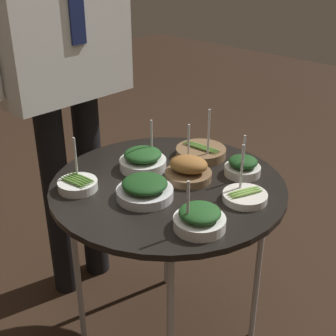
{
  "coord_description": "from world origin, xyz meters",
  "views": [
    {
      "loc": [
        -0.88,
        -0.84,
        1.28
      ],
      "look_at": [
        0.0,
        0.0,
        0.67
      ],
      "focal_mm": 50.0,
      "sensor_mm": 36.0,
      "label": 1
    }
  ],
  "objects_px": {
    "serving_cart": "(168,195)",
    "bowl_roast_near_rim": "(188,170)",
    "bowl_asparagus_front_left": "(78,184)",
    "bowl_spinach_mid_right": "(143,160)",
    "bowl_spinach_mid_left": "(145,189)",
    "bowl_asparagus_front_center": "(201,152)",
    "bowl_spinach_back_left": "(200,219)",
    "bowl_spinach_center": "(243,167)",
    "waiter_figure": "(58,29)",
    "bowl_asparagus_far_rim": "(245,196)"
  },
  "relations": [
    {
      "from": "serving_cart",
      "to": "bowl_roast_near_rim",
      "type": "height_order",
      "value": "bowl_roast_near_rim"
    },
    {
      "from": "bowl_asparagus_front_left",
      "to": "bowl_spinach_mid_right",
      "type": "height_order",
      "value": "bowl_spinach_mid_right"
    },
    {
      "from": "bowl_spinach_mid_right",
      "to": "serving_cart",
      "type": "bearing_deg",
      "value": -97.13
    },
    {
      "from": "serving_cart",
      "to": "bowl_asparagus_front_left",
      "type": "height_order",
      "value": "bowl_asparagus_front_left"
    },
    {
      "from": "bowl_spinach_mid_left",
      "to": "bowl_roast_near_rim",
      "type": "height_order",
      "value": "bowl_roast_near_rim"
    },
    {
      "from": "bowl_asparagus_front_left",
      "to": "bowl_asparagus_front_center",
      "type": "bearing_deg",
      "value": -15.28
    },
    {
      "from": "serving_cart",
      "to": "bowl_spinach_mid_right",
      "type": "bearing_deg",
      "value": 82.87
    },
    {
      "from": "bowl_spinach_back_left",
      "to": "bowl_asparagus_front_center",
      "type": "distance_m",
      "value": 0.42
    },
    {
      "from": "bowl_asparagus_front_left",
      "to": "bowl_spinach_center",
      "type": "bearing_deg",
      "value": -35.55
    },
    {
      "from": "serving_cart",
      "to": "bowl_spinach_mid_right",
      "type": "distance_m",
      "value": 0.14
    },
    {
      "from": "serving_cart",
      "to": "waiter_figure",
      "type": "height_order",
      "value": "waiter_figure"
    },
    {
      "from": "bowl_spinach_back_left",
      "to": "waiter_figure",
      "type": "bearing_deg",
      "value": 81.26
    },
    {
      "from": "serving_cart",
      "to": "bowl_spinach_back_left",
      "type": "relative_size",
      "value": 4.85
    },
    {
      "from": "bowl_spinach_mid_left",
      "to": "serving_cart",
      "type": "bearing_deg",
      "value": 6.37
    },
    {
      "from": "bowl_spinach_center",
      "to": "bowl_asparagus_far_rim",
      "type": "bearing_deg",
      "value": -141.82
    },
    {
      "from": "bowl_roast_near_rim",
      "to": "bowl_spinach_back_left",
      "type": "distance_m",
      "value": 0.26
    },
    {
      "from": "bowl_spinach_mid_right",
      "to": "waiter_figure",
      "type": "bearing_deg",
      "value": 93.62
    },
    {
      "from": "bowl_asparagus_front_left",
      "to": "bowl_asparagus_front_center",
      "type": "relative_size",
      "value": 0.83
    },
    {
      "from": "serving_cart",
      "to": "waiter_figure",
      "type": "distance_m",
      "value": 0.64
    },
    {
      "from": "bowl_spinach_mid_left",
      "to": "bowl_asparagus_far_rim",
      "type": "height_order",
      "value": "bowl_asparagus_far_rim"
    },
    {
      "from": "bowl_spinach_mid_left",
      "to": "bowl_spinach_mid_right",
      "type": "bearing_deg",
      "value": 48.07
    },
    {
      "from": "bowl_asparagus_far_rim",
      "to": "waiter_figure",
      "type": "distance_m",
      "value": 0.8
    },
    {
      "from": "bowl_spinach_mid_left",
      "to": "bowl_spinach_mid_right",
      "type": "xyz_separation_m",
      "value": [
        0.12,
        0.13,
        0.0
      ]
    },
    {
      "from": "bowl_spinach_center",
      "to": "waiter_figure",
      "type": "bearing_deg",
      "value": 108.57
    },
    {
      "from": "bowl_spinach_mid_right",
      "to": "bowl_spinach_mid_left",
      "type": "bearing_deg",
      "value": -131.93
    },
    {
      "from": "bowl_asparagus_front_left",
      "to": "bowl_asparagus_front_center",
      "type": "height_order",
      "value": "bowl_asparagus_front_center"
    },
    {
      "from": "serving_cart",
      "to": "bowl_roast_near_rim",
      "type": "xyz_separation_m",
      "value": [
        0.06,
        -0.03,
        0.07
      ]
    },
    {
      "from": "waiter_figure",
      "to": "bowl_asparagus_far_rim",
      "type": "bearing_deg",
      "value": -83.26
    },
    {
      "from": "bowl_roast_near_rim",
      "to": "bowl_spinach_center",
      "type": "xyz_separation_m",
      "value": [
        0.14,
        -0.1,
        -0.0
      ]
    },
    {
      "from": "bowl_spinach_mid_left",
      "to": "bowl_asparagus_front_left",
      "type": "relative_size",
      "value": 1.08
    },
    {
      "from": "bowl_asparagus_front_center",
      "to": "bowl_spinach_center",
      "type": "xyz_separation_m",
      "value": [
        -0.01,
        -0.17,
        0.01
      ]
    },
    {
      "from": "serving_cart",
      "to": "bowl_asparagus_front_left",
      "type": "distance_m",
      "value": 0.27
    },
    {
      "from": "bowl_roast_near_rim",
      "to": "waiter_figure",
      "type": "xyz_separation_m",
      "value": [
        -0.07,
        0.51,
        0.35
      ]
    },
    {
      "from": "bowl_spinach_back_left",
      "to": "waiter_figure",
      "type": "height_order",
      "value": "waiter_figure"
    },
    {
      "from": "bowl_asparagus_far_rim",
      "to": "bowl_spinach_back_left",
      "type": "distance_m",
      "value": 0.19
    },
    {
      "from": "bowl_spinach_mid_right",
      "to": "waiter_figure",
      "type": "height_order",
      "value": "waiter_figure"
    },
    {
      "from": "bowl_asparagus_front_center",
      "to": "waiter_figure",
      "type": "bearing_deg",
      "value": 116.42
    },
    {
      "from": "bowl_asparagus_far_rim",
      "to": "bowl_spinach_center",
      "type": "relative_size",
      "value": 1.08
    },
    {
      "from": "bowl_spinach_center",
      "to": "bowl_spinach_mid_left",
      "type": "bearing_deg",
      "value": 159.41
    },
    {
      "from": "bowl_asparagus_far_rim",
      "to": "waiter_figure",
      "type": "height_order",
      "value": "waiter_figure"
    },
    {
      "from": "serving_cart",
      "to": "bowl_asparagus_far_rim",
      "type": "bearing_deg",
      "value": -71.05
    },
    {
      "from": "bowl_asparagus_far_rim",
      "to": "bowl_spinach_mid_right",
      "type": "relative_size",
      "value": 1.02
    },
    {
      "from": "bowl_asparagus_far_rim",
      "to": "bowl_spinach_center",
      "type": "xyz_separation_m",
      "value": [
        0.12,
        0.1,
        0.01
      ]
    },
    {
      "from": "serving_cart",
      "to": "bowl_asparagus_front_left",
      "type": "relative_size",
      "value": 4.7
    },
    {
      "from": "bowl_asparagus_far_rim",
      "to": "bowl_asparagus_front_center",
      "type": "height_order",
      "value": "bowl_asparagus_front_center"
    },
    {
      "from": "bowl_spinach_mid_left",
      "to": "bowl_asparagus_front_center",
      "type": "xyz_separation_m",
      "value": [
        0.31,
        0.06,
        -0.01
      ]
    },
    {
      "from": "bowl_spinach_mid_left",
      "to": "waiter_figure",
      "type": "xyz_separation_m",
      "value": [
        0.1,
        0.5,
        0.36
      ]
    },
    {
      "from": "bowl_asparagus_front_left",
      "to": "waiter_figure",
      "type": "distance_m",
      "value": 0.53
    },
    {
      "from": "bowl_asparagus_front_center",
      "to": "bowl_spinach_mid_right",
      "type": "relative_size",
      "value": 1.19
    },
    {
      "from": "bowl_spinach_mid_left",
      "to": "bowl_asparagus_far_rim",
      "type": "relative_size",
      "value": 1.04
    }
  ]
}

